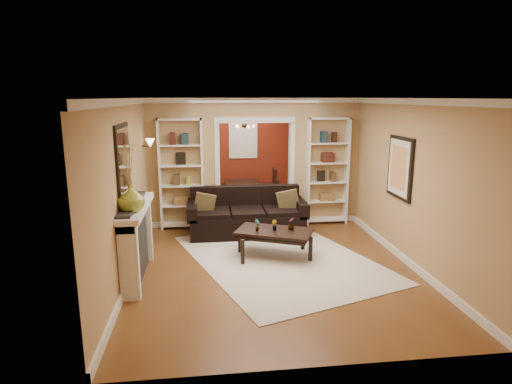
{
  "coord_description": "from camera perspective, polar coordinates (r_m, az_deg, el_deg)",
  "views": [
    {
      "loc": [
        -1.06,
        -7.8,
        2.72
      ],
      "look_at": [
        -0.21,
        -0.8,
        1.15
      ],
      "focal_mm": 30.0,
      "sensor_mm": 36.0,
      "label": 1
    }
  ],
  "objects": [
    {
      "name": "red_back_panel",
      "position": [
        11.9,
        -1.74,
        5.81
      ],
      "size": [
        4.44,
        0.04,
        2.64
      ],
      "primitive_type": "cube",
      "color": "maroon",
      "rests_on": "floor"
    },
    {
      "name": "framed_art",
      "position": [
        7.64,
        18.59,
        3.1
      ],
      "size": [
        0.04,
        0.85,
        1.05
      ],
      "primitive_type": "cube",
      "color": "black",
      "rests_on": "wall_right"
    },
    {
      "name": "wall_back",
      "position": [
        11.93,
        -1.75,
        5.97
      ],
      "size": [
        8.0,
        0.0,
        8.0
      ],
      "primitive_type": "plane",
      "rotation": [
        1.57,
        0.0,
        0.0
      ],
      "color": "tan",
      "rests_on": "ground"
    },
    {
      "name": "dining_chair_nw",
      "position": [
        10.41,
        -4.35,
        0.03
      ],
      "size": [
        0.48,
        0.48,
        0.93
      ],
      "primitive_type": "cube",
      "rotation": [
        0.0,
        0.0,
        1.6
      ],
      "color": "black",
      "rests_on": "floor"
    },
    {
      "name": "bookshelf_right",
      "position": [
        9.34,
        9.45,
        2.72
      ],
      "size": [
        0.9,
        0.3,
        2.3
      ],
      "primitive_type": "cube",
      "color": "white",
      "rests_on": "floor"
    },
    {
      "name": "plant_left",
      "position": [
        7.3,
        0.16,
        -4.4
      ],
      "size": [
        0.13,
        0.14,
        0.22
      ],
      "primitive_type": "imported",
      "rotation": [
        0.0,
        0.0,
        0.97
      ],
      "color": "#336626",
      "rests_on": "coffee_table"
    },
    {
      "name": "sofa",
      "position": [
        8.59,
        -1.23,
        -2.68
      ],
      "size": [
        2.36,
        1.02,
        0.92
      ],
      "primitive_type": "cube",
      "color": "black",
      "rests_on": "floor"
    },
    {
      "name": "wall_sconce",
      "position": [
        8.47,
        -14.33,
        6.15
      ],
      "size": [
        0.18,
        0.18,
        0.22
      ],
      "primitive_type": "cube",
      "color": "#FFE0A5",
      "rests_on": "wall_left"
    },
    {
      "name": "wall_front",
      "position": [
        4.18,
        8.26,
        -6.72
      ],
      "size": [
        8.0,
        0.0,
        8.0
      ],
      "primitive_type": "plane",
      "rotation": [
        -1.57,
        0.0,
        0.0
      ],
      "color": "tan",
      "rests_on": "ground"
    },
    {
      "name": "dining_chair_ne",
      "position": [
        10.53,
        1.65,
        -0.26
      ],
      "size": [
        0.43,
        0.43,
        0.77
      ],
      "primitive_type": "cube",
      "rotation": [
        0.0,
        0.0,
        -1.42
      ],
      "color": "black",
      "rests_on": "floor"
    },
    {
      "name": "dining_window",
      "position": [
        11.84,
        -1.73,
        6.89
      ],
      "size": [
        0.78,
        0.03,
        0.98
      ],
      "primitive_type": "cube",
      "color": "#8CA5CC",
      "rests_on": "wall_back"
    },
    {
      "name": "floor",
      "position": [
        8.33,
        0.81,
        -6.5
      ],
      "size": [
        8.0,
        8.0,
        0.0
      ],
      "primitive_type": "plane",
      "color": "brown",
      "rests_on": "ground"
    },
    {
      "name": "plant_right",
      "position": [
        7.4,
        4.72,
        -4.26
      ],
      "size": [
        0.13,
        0.13,
        0.21
      ],
      "primitive_type": "imported",
      "rotation": [
        0.0,
        0.0,
        4.61
      ],
      "color": "#336626",
      "rests_on": "coffee_table"
    },
    {
      "name": "vase",
      "position": [
        6.15,
        -16.36,
        -0.74
      ],
      "size": [
        0.47,
        0.47,
        0.4
      ],
      "primitive_type": "imported",
      "rotation": [
        0.0,
        0.0,
        0.27
      ],
      "color": "olive",
      "rests_on": "fireplace"
    },
    {
      "name": "mirror",
      "position": [
        6.47,
        -17.27,
        3.83
      ],
      "size": [
        0.03,
        0.95,
        1.1
      ],
      "primitive_type": "cube",
      "color": "silver",
      "rests_on": "wall_left"
    },
    {
      "name": "wall_right",
      "position": [
        8.58,
        15.91,
        2.9
      ],
      "size": [
        0.0,
        8.0,
        8.0
      ],
      "primitive_type": "plane",
      "rotation": [
        1.57,
        0.0,
        -1.57
      ],
      "color": "tan",
      "rests_on": "ground"
    },
    {
      "name": "coffee_table",
      "position": [
        7.45,
        2.43,
        -6.89
      ],
      "size": [
        1.43,
        1.14,
        0.48
      ],
      "primitive_type": "cube",
      "rotation": [
        0.0,
        0.0,
        -0.41
      ],
      "color": "black",
      "rests_on": "floor"
    },
    {
      "name": "dining_chair_se",
      "position": [
        11.09,
        1.19,
        0.85
      ],
      "size": [
        0.58,
        0.58,
        0.94
      ],
      "primitive_type": "cube",
      "rotation": [
        0.0,
        0.0,
        -1.87
      ],
      "color": "black",
      "rests_on": "floor"
    },
    {
      "name": "pillow_left",
      "position": [
        8.49,
        -6.85,
        -1.66
      ],
      "size": [
        0.4,
        0.12,
        0.39
      ],
      "primitive_type": "cube",
      "rotation": [
        0.0,
        0.0,
        -0.02
      ],
      "color": "brown",
      "rests_on": "sofa"
    },
    {
      "name": "wall_left",
      "position": [
        8.01,
        -15.34,
        2.27
      ],
      "size": [
        0.0,
        8.0,
        8.0
      ],
      "primitive_type": "plane",
      "rotation": [
        1.57,
        0.0,
        1.57
      ],
      "color": "tan",
      "rests_on": "ground"
    },
    {
      "name": "dining_chair_sw",
      "position": [
        10.99,
        -4.5,
        0.74
      ],
      "size": [
        0.56,
        0.56,
        0.95
      ],
      "primitive_type": "cube",
      "rotation": [
        0.0,
        0.0,
        1.79
      ],
      "color": "black",
      "rests_on": "floor"
    },
    {
      "name": "dining_table",
      "position": [
        10.77,
        -1.49,
        -0.5
      ],
      "size": [
        1.62,
        0.9,
        0.57
      ],
      "primitive_type": "imported",
      "rotation": [
        0.0,
        0.0,
        1.57
      ],
      "color": "black",
      "rests_on": "floor"
    },
    {
      "name": "fireplace",
      "position": [
        6.73,
        -15.42,
        -6.43
      ],
      "size": [
        0.32,
        1.7,
        1.16
      ],
      "primitive_type": "cube",
      "color": "white",
      "rests_on": "floor"
    },
    {
      "name": "bookshelf_left",
      "position": [
        8.98,
        -9.92,
        2.31
      ],
      "size": [
        0.9,
        0.3,
        2.3
      ],
      "primitive_type": "cube",
      "color": "white",
      "rests_on": "floor"
    },
    {
      "name": "chandelier",
      "position": [
        10.58,
        -1.13,
        8.77
      ],
      "size": [
        0.5,
        0.5,
        0.3
      ],
      "primitive_type": "cube",
      "color": "#3D271B",
      "rests_on": "ceiling"
    },
    {
      "name": "plant_center",
      "position": [
        7.35,
        2.45,
        -4.45
      ],
      "size": [
        0.12,
        0.13,
        0.18
      ],
      "primitive_type": "imported",
      "rotation": [
        0.0,
        0.0,
        2.07
      ],
      "color": "#336626",
      "rests_on": "coffee_table"
    },
    {
      "name": "partition_wall",
      "position": [
        9.17,
        -0.17,
        3.97
      ],
      "size": [
        4.5,
        0.15,
        2.7
      ],
      "primitive_type": "cube",
      "color": "tan",
      "rests_on": "floor"
    },
    {
      "name": "area_rug",
      "position": [
        7.46,
        3.2,
        -8.79
      ],
      "size": [
        3.75,
        4.4,
        0.01
      ],
      "primitive_type": "cube",
      "rotation": [
        0.0,
        0.0,
        0.34
      ],
      "color": "beige",
      "rests_on": "floor"
    },
    {
      "name": "pillow_right",
      "position": [
        8.64,
        4.3,
        -1.25
      ],
      "size": [
        0.44,
        0.18,
        0.42
      ],
      "primitive_type": "cube",
      "rotation": [
        0.0,
        0.0,
        -0.15
      ],
      "color": "brown",
      "rests_on": "sofa"
    },
    {
      "name": "ceiling",
      "position": [
        7.87,
        0.87,
        12.42
      ],
      "size": [
        8.0,
        8.0,
        0.0
      ],
      "primitive_type": "plane",
      "rotation": [
        3.14,
        0.0,
        0.0
      ],
      "color": "white",
      "rests_on": "ground"
    }
  ]
}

